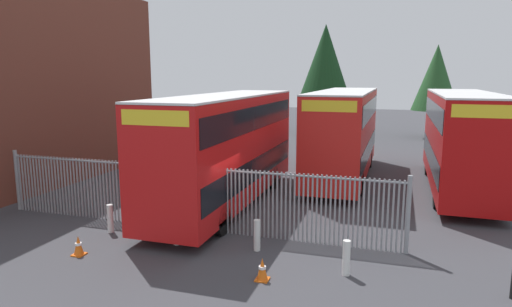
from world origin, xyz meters
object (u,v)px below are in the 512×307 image
bollard_near_left (110,218)px  traffic_cone_by_gate (78,246)px  double_decker_bus_behind_fence_left (344,131)px  double_decker_bus_near_gate (226,145)px  traffic_cone_mid_forecourt (262,269)px  bollard_near_right (257,235)px  double_decker_bus_behind_fence_right (461,137)px  bollard_center_front (176,230)px  bollard_far_right (346,258)px

bollard_near_left → traffic_cone_by_gate: bearing=-81.4°
double_decker_bus_behind_fence_left → bollard_near_left: 12.46m
double_decker_bus_near_gate → traffic_cone_mid_forecourt: size_ratio=18.32×
traffic_cone_mid_forecourt → bollard_near_right: bearing=111.6°
double_decker_bus_behind_fence_right → traffic_cone_mid_forecourt: bearing=-117.1°
bollard_near_left → bollard_center_front: bearing=-6.8°
bollard_near_right → traffic_cone_mid_forecourt: size_ratio=1.61×
traffic_cone_mid_forecourt → bollard_near_left: bearing=162.5°
double_decker_bus_behind_fence_right → bollard_center_front: double_decker_bus_behind_fence_right is taller
double_decker_bus_behind_fence_right → bollard_center_front: bearing=-132.6°
bollard_center_front → double_decker_bus_behind_fence_right: bearing=47.4°
bollard_near_left → traffic_cone_by_gate: bollard_near_left is taller
bollard_far_right → double_decker_bus_near_gate: bearing=136.2°
traffic_cone_by_gate → traffic_cone_mid_forecourt: 5.56m
double_decker_bus_near_gate → bollard_near_left: 5.31m
bollard_near_left → bollard_far_right: same height
bollard_far_right → traffic_cone_mid_forecourt: 2.22m
double_decker_bus_behind_fence_left → bollard_near_right: 10.78m
double_decker_bus_near_gate → bollard_far_right: 7.69m
double_decker_bus_behind_fence_right → bollard_far_right: size_ratio=11.38×
double_decker_bus_near_gate → bollard_far_right: bearing=-43.8°
bollard_near_right → bollard_far_right: (2.73, -0.88, 0.00)m
bollard_center_front → bollard_near_right: bearing=6.9°
double_decker_bus_behind_fence_right → bollard_center_front: 13.57m
bollard_center_front → bollard_far_right: (5.24, -0.58, 0.00)m
double_decker_bus_near_gate → bollard_near_left: bearing=-120.3°
bollard_near_left → bollard_far_right: 7.90m
bollard_center_front → bollard_far_right: bearing=-6.3°
double_decker_bus_near_gate → double_decker_bus_behind_fence_left: size_ratio=1.00×
double_decker_bus_behind_fence_right → double_decker_bus_near_gate: bearing=-150.0°
double_decker_bus_behind_fence_left → double_decker_bus_near_gate: bearing=-122.0°
traffic_cone_by_gate → traffic_cone_mid_forecourt: (5.56, 0.09, 0.00)m
bollard_near_right → bollard_far_right: 2.87m
double_decker_bus_behind_fence_right → bollard_far_right: 11.32m
bollard_far_right → traffic_cone_mid_forecourt: bollard_far_right is taller
double_decker_bus_behind_fence_left → bollard_near_right: size_ratio=11.38×
double_decker_bus_behind_fence_right → bollard_far_right: double_decker_bus_behind_fence_right is taller
double_decker_bus_behind_fence_left → double_decker_bus_behind_fence_right: (5.31, -0.94, 0.00)m
bollard_near_left → double_decker_bus_behind_fence_right: bearing=39.3°
double_decker_bus_near_gate → bollard_center_front: bearing=-88.4°
double_decker_bus_behind_fence_left → bollard_near_right: bearing=-96.9°
bollard_center_front → bollard_near_left: bearing=173.2°
double_decker_bus_near_gate → bollard_near_left: (-2.49, -4.26, -1.95)m
bollard_near_left → traffic_cone_mid_forecourt: bearing=-17.5°
bollard_near_left → traffic_cone_by_gate: 1.96m
bollard_far_right → traffic_cone_mid_forecourt: bearing=-154.6°
double_decker_bus_behind_fence_left → bollard_near_right: double_decker_bus_behind_fence_left is taller
bollard_near_right → bollard_far_right: bearing=-17.9°
double_decker_bus_near_gate → double_decker_bus_behind_fence_left: bearing=58.0°
double_decker_bus_near_gate → traffic_cone_by_gate: double_decker_bus_near_gate is taller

